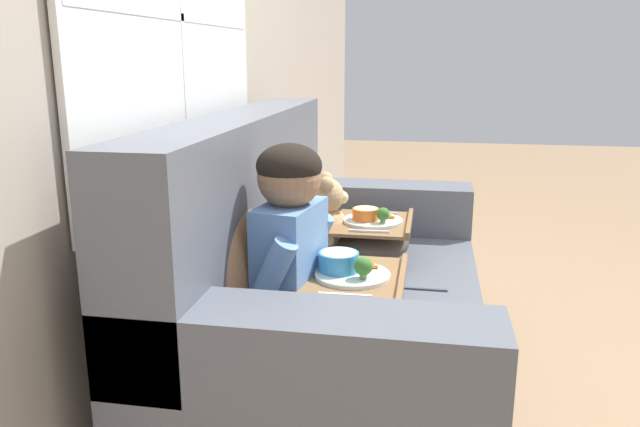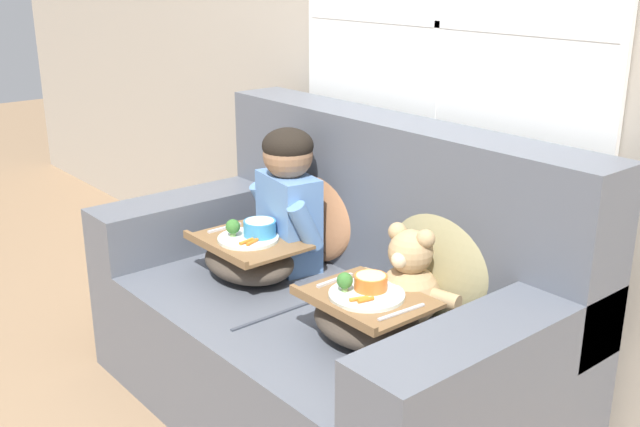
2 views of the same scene
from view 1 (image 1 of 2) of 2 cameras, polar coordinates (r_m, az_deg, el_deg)
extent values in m
plane|color=#8E7051|center=(2.35, 2.03, -16.61)|extent=(14.00, 14.00, 0.00)
cube|color=#A89E8E|center=(2.18, -13.82, 16.43)|extent=(8.00, 0.05, 2.60)
cube|color=white|center=(2.16, -12.77, 17.10)|extent=(1.41, 0.02, 1.14)
cube|color=black|center=(2.16, -12.92, 17.09)|extent=(1.36, 0.01, 1.09)
cube|color=white|center=(2.16, -12.66, 17.10)|extent=(0.02, 0.02, 1.09)
cube|color=white|center=(2.16, -12.66, 17.10)|extent=(1.36, 0.02, 0.02)
cube|color=#565B66|center=(2.24, 2.08, -11.78)|extent=(1.67, 0.92, 0.44)
cube|color=#565B66|center=(2.14, -7.15, 1.30)|extent=(1.67, 0.22, 0.57)
cube|color=#565B66|center=(1.45, -1.98, -12.68)|extent=(0.22, 0.92, 0.21)
cube|color=#565B66|center=(2.81, 4.24, 0.69)|extent=(0.22, 0.92, 0.21)
cube|color=#3D424C|center=(2.15, 2.66, -6.49)|extent=(0.01, 0.66, 0.01)
ellipsoid|color=#B2754C|center=(1.86, -7.39, -3.43)|extent=(0.43, 0.21, 0.44)
ellipsoid|color=tan|center=(2.43, -3.05, 0.91)|extent=(0.44, 0.21, 0.45)
cube|color=#5B84BC|center=(1.83, -2.73, -4.51)|extent=(0.28, 0.18, 0.35)
sphere|color=#936B4C|center=(1.76, -2.83, 3.34)|extent=(0.18, 0.18, 0.18)
ellipsoid|color=black|center=(1.76, -2.84, 4.37)|extent=(0.19, 0.19, 0.13)
cylinder|color=#5B84BC|center=(1.68, -4.25, -5.27)|extent=(0.09, 0.15, 0.19)
cylinder|color=#5B84BC|center=(1.95, -0.67, -2.47)|extent=(0.09, 0.15, 0.19)
sphere|color=tan|center=(2.43, 0.52, -1.66)|extent=(0.20, 0.20, 0.20)
sphere|color=tan|center=(2.39, 0.53, 1.64)|extent=(0.14, 0.14, 0.14)
sphere|color=tan|center=(2.33, 0.57, 2.68)|extent=(0.06, 0.06, 0.06)
sphere|color=tan|center=(2.43, 0.51, 3.16)|extent=(0.06, 0.06, 0.06)
sphere|color=beige|center=(2.40, 2.01, 1.48)|extent=(0.05, 0.05, 0.05)
sphere|color=black|center=(2.40, 2.35, 1.56)|extent=(0.02, 0.02, 0.02)
cylinder|color=tan|center=(2.30, 0.60, -2.04)|extent=(0.11, 0.07, 0.05)
cylinder|color=tan|center=(2.54, 0.46, -0.46)|extent=(0.11, 0.07, 0.05)
cylinder|color=tan|center=(2.41, 2.88, -3.59)|extent=(0.07, 0.10, 0.05)
cylinder|color=tan|center=(2.50, 2.75, -2.97)|extent=(0.07, 0.10, 0.05)
ellipsoid|color=#473D33|center=(1.84, 2.95, -8.10)|extent=(0.38, 0.29, 0.13)
cube|color=brown|center=(1.81, 2.97, -5.98)|extent=(0.40, 0.30, 0.01)
cube|color=brown|center=(1.79, 7.52, -5.79)|extent=(0.40, 0.02, 0.02)
cylinder|color=silver|center=(1.81, 2.98, -5.62)|extent=(0.22, 0.22, 0.01)
cylinder|color=#3889C1|center=(1.81, 1.72, -4.41)|extent=(0.12, 0.12, 0.06)
cylinder|color=#E5D189|center=(1.80, 1.73, -3.70)|extent=(0.10, 0.10, 0.01)
sphere|color=#38702D|center=(1.75, 3.99, -4.83)|extent=(0.05, 0.05, 0.05)
cylinder|color=#7A9E56|center=(1.76, 3.98, -5.68)|extent=(0.02, 0.02, 0.02)
cylinder|color=orange|center=(1.84, 4.30, -4.86)|extent=(0.02, 0.07, 0.01)
cylinder|color=orange|center=(1.86, 4.05, -4.66)|extent=(0.03, 0.06, 0.01)
cube|color=silver|center=(1.66, 2.30, -7.47)|extent=(0.02, 0.14, 0.01)
ellipsoid|color=#473D33|center=(2.41, 4.82, -2.58)|extent=(0.36, 0.28, 0.13)
cube|color=brown|center=(2.39, 4.85, -0.92)|extent=(0.37, 0.29, 0.01)
cube|color=brown|center=(2.38, 8.18, -0.75)|extent=(0.37, 0.02, 0.02)
cylinder|color=silver|center=(2.39, 4.86, -0.65)|extent=(0.23, 0.23, 0.01)
cylinder|color=orange|center=(2.37, 4.18, -0.04)|extent=(0.10, 0.10, 0.04)
cylinder|color=#E5D189|center=(2.37, 4.19, 0.38)|extent=(0.09, 0.09, 0.01)
sphere|color=#38702D|center=(2.33, 5.79, -0.05)|extent=(0.05, 0.05, 0.05)
cylinder|color=#7A9E56|center=(2.33, 5.77, -0.67)|extent=(0.02, 0.02, 0.02)
cylinder|color=orange|center=(2.41, 6.19, -0.28)|extent=(0.03, 0.06, 0.01)
cylinder|color=orange|center=(2.43, 5.98, -0.17)|extent=(0.02, 0.05, 0.01)
cube|color=silver|center=(2.25, 4.51, -1.63)|extent=(0.02, 0.14, 0.01)
cube|color=silver|center=(2.53, 5.17, 0.14)|extent=(0.02, 0.17, 0.01)
camera|label=2|loc=(3.97, 29.12, 17.29)|focal=42.00mm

